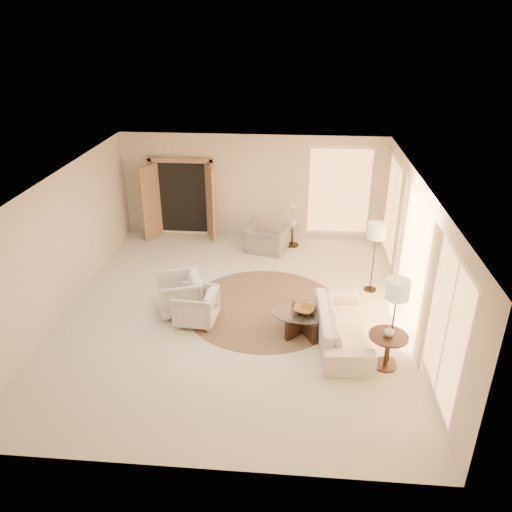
# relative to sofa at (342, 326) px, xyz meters

# --- Properties ---
(room) EXTENTS (7.04, 8.04, 2.83)m
(room) POSITION_rel_sofa_xyz_m (-2.12, 0.85, 1.07)
(room) COLOR beige
(room) RESTS_ON ground
(windows_right) EXTENTS (0.10, 6.40, 2.40)m
(windows_right) POSITION_rel_sofa_xyz_m (1.33, 0.95, 1.02)
(windows_right) COLOR #F5AD62
(windows_right) RESTS_ON room
(window_back_corner) EXTENTS (1.70, 0.10, 2.40)m
(window_back_corner) POSITION_rel_sofa_xyz_m (0.18, 4.80, 1.02)
(window_back_corner) COLOR #F5AD62
(window_back_corner) RESTS_ON room
(curtains_right) EXTENTS (0.06, 5.20, 2.60)m
(curtains_right) POSITION_rel_sofa_xyz_m (1.28, 1.85, 0.97)
(curtains_right) COLOR tan
(curtains_right) RESTS_ON room
(french_doors) EXTENTS (1.95, 0.66, 2.16)m
(french_doors) POSITION_rel_sofa_xyz_m (-4.02, 4.67, 0.74)
(french_doors) COLOR #A37755
(french_doors) RESTS_ON room
(area_rug) EXTENTS (4.28, 4.28, 0.01)m
(area_rug) POSITION_rel_sofa_xyz_m (-1.53, 1.06, -0.32)
(area_rug) COLOR #3E2C1D
(area_rug) RESTS_ON room
(sofa) EXTENTS (1.01, 2.30, 0.66)m
(sofa) POSITION_rel_sofa_xyz_m (0.00, 0.00, 0.00)
(sofa) COLOR beige
(sofa) RESTS_ON room
(armchair_left) EXTENTS (1.03, 1.06, 0.88)m
(armchair_left) POSITION_rel_sofa_xyz_m (-3.26, 0.77, 0.11)
(armchair_left) COLOR beige
(armchair_left) RESTS_ON room
(armchair_right) EXTENTS (0.78, 0.83, 0.79)m
(armchair_right) POSITION_rel_sofa_xyz_m (-2.84, 0.39, 0.07)
(armchair_right) COLOR beige
(armchair_right) RESTS_ON room
(accent_chair) EXTENTS (1.18, 0.93, 0.91)m
(accent_chair) POSITION_rel_sofa_xyz_m (-1.69, 3.85, 0.13)
(accent_chair) COLOR gray
(accent_chair) RESTS_ON room
(coffee_table) EXTENTS (1.42, 1.42, 0.46)m
(coffee_table) POSITION_rel_sofa_xyz_m (-0.71, 0.22, -0.04)
(coffee_table) COLOR black
(coffee_table) RESTS_ON room
(end_table) EXTENTS (0.67, 0.67, 0.64)m
(end_table) POSITION_rel_sofa_xyz_m (0.71, -0.70, 0.11)
(end_table) COLOR black
(end_table) RESTS_ON room
(side_table) EXTENTS (0.47, 0.47, 0.55)m
(side_table) POSITION_rel_sofa_xyz_m (-1.01, 4.25, 0.00)
(side_table) COLOR black
(side_table) RESTS_ON room
(floor_lamp_near) EXTENTS (0.39, 0.39, 1.60)m
(floor_lamp_near) POSITION_rel_sofa_xyz_m (0.78, 1.99, 1.03)
(floor_lamp_near) COLOR black
(floor_lamp_near) RESTS_ON room
(floor_lamp_far) EXTENTS (0.40, 0.40, 1.65)m
(floor_lamp_far) POSITION_rel_sofa_xyz_m (0.78, -0.59, 1.07)
(floor_lamp_far) COLOR black
(floor_lamp_far) RESTS_ON room
(bowl) EXTENTS (0.50, 0.50, 0.09)m
(bowl) POSITION_rel_sofa_xyz_m (-0.71, 0.22, 0.18)
(bowl) COLOR brown
(bowl) RESTS_ON coffee_table
(end_vase) EXTENTS (0.18, 0.18, 0.19)m
(end_vase) POSITION_rel_sofa_xyz_m (0.71, -0.70, 0.40)
(end_vase) COLOR silver
(end_vase) RESTS_ON end_table
(side_vase) EXTENTS (0.25, 0.25, 0.23)m
(side_vase) POSITION_rel_sofa_xyz_m (-1.01, 4.25, 0.33)
(side_vase) COLOR silver
(side_vase) RESTS_ON side_table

